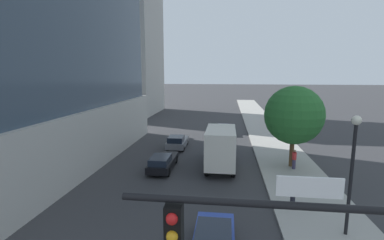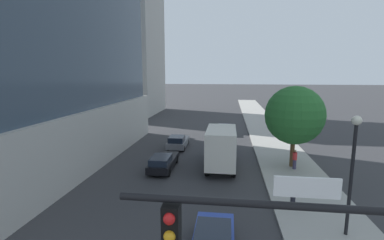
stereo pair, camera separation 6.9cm
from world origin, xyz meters
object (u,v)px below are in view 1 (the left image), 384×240
Objects in this scene: car_black at (163,162)px; pedestrian_purple_shirt at (293,192)px; street_tree at (294,115)px; pedestrian_red_shirt at (294,159)px; car_green at (223,129)px; box_truck at (221,146)px; construction_building at (116,26)px; street_lamp at (353,158)px; car_gray at (177,142)px.

car_black is 10.65m from pedestrian_purple_shirt.
street_tree is 4.21× the size of pedestrian_red_shirt.
car_green is 2.28× the size of pedestrian_purple_shirt.
car_green is 0.59× the size of box_truck.
car_black is at bearing -167.24° from box_truck.
car_green is (-5.85, 12.81, -3.80)m from street_tree.
box_truck is 8.01m from pedestrian_purple_shirt.
car_green is (21.07, -17.63, -16.11)m from construction_building.
construction_building is at bearing 124.01° from box_truck.
box_truck reaches higher than car_green.
car_green is at bearing 105.34° from street_lamp.
car_green is (-6.27, 22.87, -3.29)m from street_lamp.
car_green is at bearing 72.24° from car_black.
construction_building is 34.30m from car_gray.
construction_building is 40.49m from box_truck.
car_gray reaches higher than car_green.
street_tree is at bearing 92.40° from street_lamp.
car_black is 4.97m from box_truck.
car_gray is at bearing 126.16° from street_lamp.
street_tree is 3.57m from pedestrian_red_shirt.
car_black is 15.39m from car_green.
pedestrian_purple_shirt is at bearing -31.78° from car_black.
pedestrian_red_shirt is (10.62, 1.18, 0.28)m from car_black.
street_lamp is at bearing -55.98° from construction_building.
car_black is at bearing -63.11° from construction_building.
construction_building is 48.26m from pedestrian_purple_shirt.
construction_building is 31.85m from car_green.
car_gray is (-10.55, 4.95, -3.77)m from street_tree.
pedestrian_purple_shirt is (25.42, -37.89, -15.72)m from construction_building.
pedestrian_purple_shirt is at bearing -101.40° from street_tree.
box_truck is 4.30× the size of pedestrian_red_shirt.
construction_building reaches higher than car_green.
car_gray is 12.02m from pedestrian_red_shirt.
pedestrian_purple_shirt is (-1.58, -6.78, 0.10)m from pedestrian_red_shirt.
pedestrian_purple_shirt is at bearing -53.89° from car_gray.
construction_building is at bearing 116.89° from car_black.
street_lamp is at bearing -87.90° from pedestrian_red_shirt.
pedestrian_red_shirt is at bearing -49.04° from construction_building.
construction_building is 5.94× the size of street_tree.
construction_building is 44.12m from pedestrian_red_shirt.
street_tree is (26.92, -30.44, -12.31)m from construction_building.
street_lamp is (27.34, -40.50, -12.82)m from construction_building.
car_green is 0.96× the size of car_gray.
street_tree is at bearing -48.51° from construction_building.
pedestrian_red_shirt is at bearing 1.12° from box_truck.
car_green is at bearing 114.55° from street_tree.
car_gray is 0.61× the size of box_truck.
car_black is at bearing -107.76° from car_green.
car_green is 14.73m from pedestrian_red_shirt.
street_lamp is at bearing -53.84° from car_gray.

